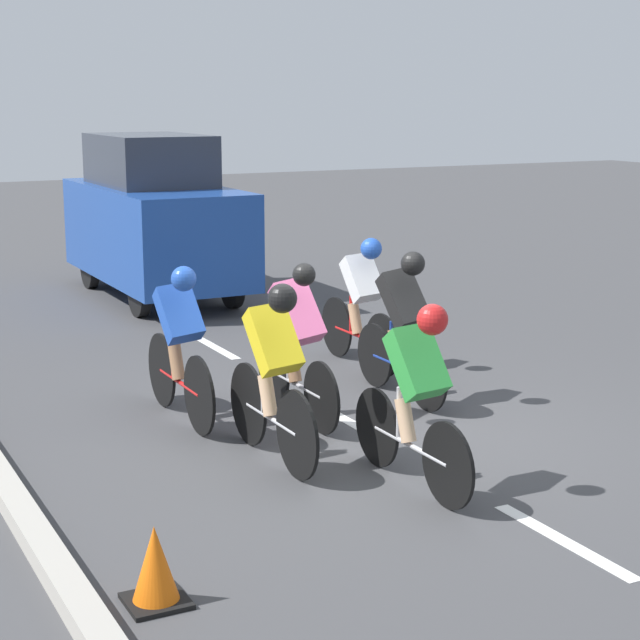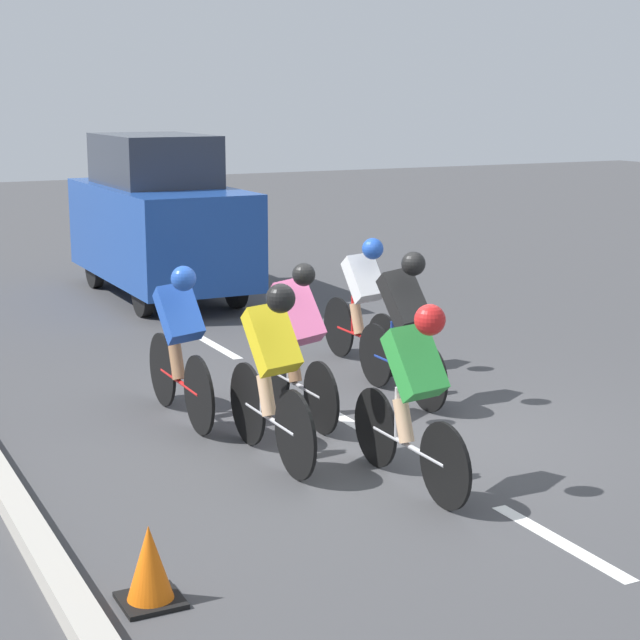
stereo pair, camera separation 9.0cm
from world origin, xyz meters
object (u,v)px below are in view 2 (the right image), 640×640
cyclist_black (404,321)px  support_car (159,218)px  cyclist_blue (180,340)px  cyclist_white (363,299)px  cyclist_pink (297,338)px  traffic_cone (150,566)px  cyclist_green (414,390)px  cyclist_yellow (272,368)px

cyclist_black → support_car: bearing=-86.7°
cyclist_blue → cyclist_white: bearing=-158.2°
cyclist_white → cyclist_blue: (2.45, 0.98, 0.00)m
cyclist_white → support_car: 5.13m
cyclist_pink → traffic_cone: 3.75m
cyclist_green → cyclist_yellow: 1.24m
cyclist_blue → traffic_cone: bearing=67.6°
cyclist_yellow → support_car: support_car is taller
cyclist_blue → cyclist_yellow: size_ratio=1.03×
cyclist_blue → cyclist_yellow: 1.46m
cyclist_green → cyclist_pink: (0.03, -1.98, -0.00)m
cyclist_blue → traffic_cone: cyclist_blue is taller
cyclist_white → cyclist_pink: cyclist_pink is taller
cyclist_pink → cyclist_black: cyclist_black is taller
cyclist_white → cyclist_pink: (1.49, 1.45, 0.02)m
cyclist_yellow → traffic_cone: cyclist_yellow is taller
cyclist_white → cyclist_green: cyclist_green is taller
cyclist_green → traffic_cone: size_ratio=3.42×
cyclist_blue → support_car: support_car is taller
support_car → traffic_cone: 9.97m
cyclist_pink → cyclist_black: (-1.21, -0.14, 0.02)m
cyclist_green → cyclist_yellow: bearing=-55.1°
cyclist_pink → support_car: size_ratio=0.42×
cyclist_black → cyclist_green: bearing=60.8°
traffic_cone → cyclist_white: bearing=-131.5°
cyclist_white → cyclist_yellow: cyclist_yellow is taller
cyclist_blue → traffic_cone: size_ratio=3.52×
support_car → traffic_cone: bearing=71.3°
cyclist_green → cyclist_pink: cyclist_pink is taller
support_car → cyclist_white: bearing=97.2°
cyclist_yellow → cyclist_white: bearing=-132.0°
traffic_cone → cyclist_pink: bearing=-129.1°
cyclist_black → support_car: (0.37, -6.38, 0.37)m
cyclist_black → traffic_cone: 4.70m
cyclist_pink → cyclist_yellow: 1.18m
cyclist_green → traffic_cone: 2.59m
cyclist_green → traffic_cone: bearing=20.7°
cyclist_black → cyclist_yellow: cyclist_yellow is taller
cyclist_blue → cyclist_yellow: cyclist_yellow is taller
cyclist_pink → cyclist_black: 1.22m
cyclist_pink → cyclist_green: bearing=90.8°
cyclist_green → cyclist_blue: cyclist_blue is taller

